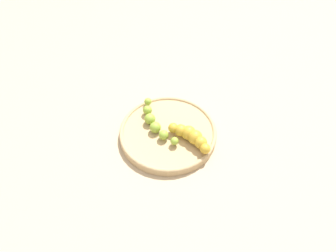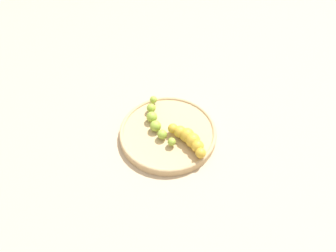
% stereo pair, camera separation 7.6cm
% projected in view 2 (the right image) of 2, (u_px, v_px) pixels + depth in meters
% --- Properties ---
extents(ground_plane, '(2.40, 2.40, 0.00)m').
position_uv_depth(ground_plane, '(168.00, 136.00, 0.79)').
color(ground_plane, tan).
extents(fruit_bowl, '(0.25, 0.25, 0.02)m').
position_uv_depth(fruit_bowl, '(168.00, 133.00, 0.78)').
color(fruit_bowl, tan).
rests_on(fruit_bowl, ground_plane).
extents(banana_green, '(0.12, 0.14, 0.03)m').
position_uv_depth(banana_green, '(156.00, 121.00, 0.78)').
color(banana_green, '#8CAD38').
rests_on(banana_green, fruit_bowl).
extents(banana_spotted, '(0.06, 0.12, 0.04)m').
position_uv_depth(banana_spotted, '(189.00, 139.00, 0.73)').
color(banana_spotted, gold).
rests_on(banana_spotted, fruit_bowl).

